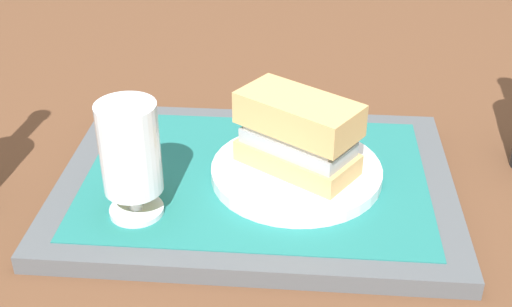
% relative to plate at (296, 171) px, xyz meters
% --- Properties ---
extents(ground_plane, '(3.00, 3.00, 0.00)m').
position_rel_plate_xyz_m(ground_plane, '(0.05, 0.00, -0.03)').
color(ground_plane, brown).
extents(tray, '(0.44, 0.32, 0.02)m').
position_rel_plate_xyz_m(tray, '(0.05, 0.00, -0.02)').
color(tray, '#4C5156').
rests_on(tray, ground_plane).
extents(placemat, '(0.38, 0.27, 0.00)m').
position_rel_plate_xyz_m(placemat, '(0.05, 0.00, -0.01)').
color(placemat, '#1E6B66').
rests_on(placemat, tray).
extents(plate, '(0.19, 0.19, 0.01)m').
position_rel_plate_xyz_m(plate, '(0.00, 0.00, 0.00)').
color(plate, white).
rests_on(plate, placemat).
extents(sandwich, '(0.14, 0.13, 0.08)m').
position_rel_plate_xyz_m(sandwich, '(0.00, -0.00, 0.05)').
color(sandwich, tan).
rests_on(sandwich, plate).
extents(beer_glass, '(0.06, 0.06, 0.12)m').
position_rel_plate_xyz_m(beer_glass, '(0.16, 0.08, 0.06)').
color(beer_glass, silver).
rests_on(beer_glass, placemat).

